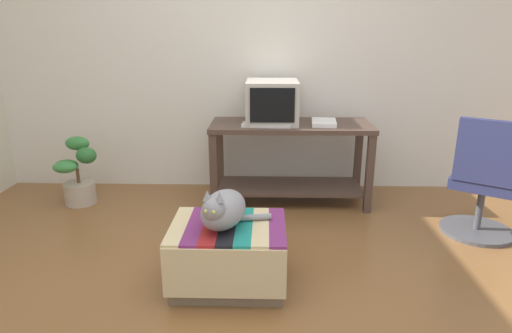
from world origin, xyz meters
TOP-DOWN VIEW (x-y plane):
  - ground_plane at (0.00, 0.00)m, footprint 14.00×14.00m
  - back_wall at (0.00, 2.05)m, footprint 8.00×0.10m
  - desk at (0.34, 1.60)m, footprint 1.36×0.56m
  - tv_monitor at (0.18, 1.66)m, footprint 0.43×0.53m
  - keyboard at (0.14, 1.47)m, footprint 0.41×0.18m
  - book at (0.62, 1.56)m, footprint 0.22×0.30m
  - ottoman_with_blanket at (-0.08, 0.26)m, footprint 0.66×0.53m
  - cat at (-0.10, 0.23)m, footprint 0.43×0.42m
  - potted_plant at (-1.50, 1.49)m, footprint 0.38×0.39m
  - office_chair at (1.69, 0.94)m, footprint 0.58×0.58m

SIDE VIEW (x-z plane):
  - ground_plane at x=0.00m, z-range 0.00..0.00m
  - ottoman_with_blanket at x=-0.08m, z-range 0.00..0.38m
  - potted_plant at x=-1.50m, z-range -0.04..0.53m
  - office_chair at x=1.69m, z-range -0.06..0.83m
  - desk at x=0.34m, z-range 0.12..0.83m
  - cat at x=-0.10m, z-range 0.36..0.62m
  - keyboard at x=0.14m, z-range 0.70..0.73m
  - book at x=0.62m, z-range 0.70..0.74m
  - tv_monitor at x=0.18m, z-range 0.70..1.05m
  - back_wall at x=0.00m, z-range 0.00..2.60m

